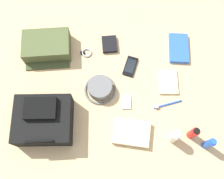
% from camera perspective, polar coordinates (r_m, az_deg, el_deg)
% --- Properties ---
extents(ground_plane, '(2.64, 2.02, 0.02)m').
position_cam_1_polar(ground_plane, '(1.54, -0.00, -0.65)').
color(ground_plane, tan).
rests_on(ground_plane, ground).
extents(backpack, '(0.31, 0.27, 0.16)m').
position_cam_1_polar(backpack, '(1.46, -14.72, -6.42)').
color(backpack, black).
rests_on(backpack, ground_plane).
extents(toiletry_pouch, '(0.28, 0.23, 0.10)m').
position_cam_1_polar(toiletry_pouch, '(1.64, -14.02, 9.09)').
color(toiletry_pouch, '#47512D').
rests_on(toiletry_pouch, ground_plane).
extents(bucket_hat, '(0.18, 0.18, 0.07)m').
position_cam_1_polar(bucket_hat, '(1.51, -2.64, 0.28)').
color(bucket_hat, '#5F5F5F').
rests_on(bucket_hat, ground_plane).
extents(deodorant_spray, '(0.04, 0.04, 0.14)m').
position_cam_1_polar(deodorant_spray, '(1.48, 20.40, -10.99)').
color(deodorant_spray, blue).
rests_on(deodorant_spray, ground_plane).
extents(sunscreen_spray, '(0.04, 0.04, 0.13)m').
position_cam_1_polar(sunscreen_spray, '(1.47, 17.32, -9.06)').
color(sunscreen_spray, red).
rests_on(sunscreen_spray, ground_plane).
extents(toothpaste_tube, '(0.05, 0.05, 0.14)m').
position_cam_1_polar(toothpaste_tube, '(1.43, 13.46, -9.88)').
color(toothpaste_tube, white).
rests_on(toothpaste_tube, ground_plane).
extents(paperback_novel, '(0.13, 0.21, 0.03)m').
position_cam_1_polar(paperback_novel, '(1.68, 14.33, 8.70)').
color(paperback_novel, blue).
rests_on(paperback_novel, ground_plane).
extents(cell_phone, '(0.11, 0.14, 0.01)m').
position_cam_1_polar(cell_phone, '(1.59, 4.02, 5.05)').
color(cell_phone, black).
rests_on(cell_phone, ground_plane).
extents(media_player, '(0.05, 0.09, 0.01)m').
position_cam_1_polar(media_player, '(1.51, 3.13, -2.74)').
color(media_player, '#B7B7BC').
rests_on(media_player, ground_plane).
extents(wristwatch, '(0.07, 0.06, 0.01)m').
position_cam_1_polar(wristwatch, '(1.63, -5.65, 7.98)').
color(wristwatch, '#99999E').
rests_on(wristwatch, ground_plane).
extents(toothbrush, '(0.17, 0.05, 0.02)m').
position_cam_1_polar(toothbrush, '(1.53, 11.72, -3.25)').
color(toothbrush, blue).
rests_on(toothbrush, ground_plane).
extents(wallet, '(0.09, 0.11, 0.02)m').
position_cam_1_polar(wallet, '(1.64, -0.40, 9.84)').
color(wallet, black).
rests_on(wallet, ground_plane).
extents(notepad, '(0.12, 0.16, 0.02)m').
position_cam_1_polar(notepad, '(1.58, 12.11, 1.62)').
color(notepad, beige).
rests_on(notepad, ground_plane).
extents(folded_towel, '(0.22, 0.18, 0.04)m').
position_cam_1_polar(folded_towel, '(1.45, 4.22, -9.38)').
color(folded_towel, beige).
rests_on(folded_towel, ground_plane).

